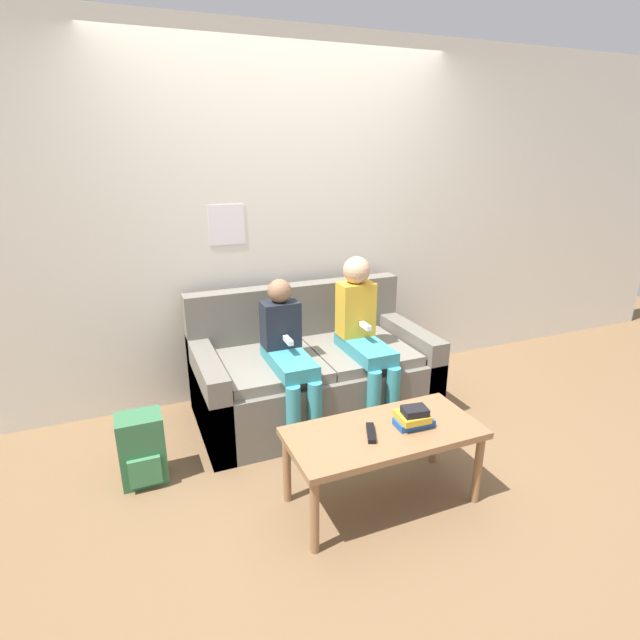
# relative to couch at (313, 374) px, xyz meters

# --- Properties ---
(ground_plane) EXTENTS (10.00, 10.00, 0.00)m
(ground_plane) POSITION_rel_couch_xyz_m (0.00, -0.55, -0.29)
(ground_plane) COLOR brown
(wall_back) EXTENTS (8.00, 0.06, 2.60)m
(wall_back) POSITION_rel_couch_xyz_m (-0.00, 0.52, 1.01)
(wall_back) COLOR silver
(wall_back) RESTS_ON ground_plane
(couch) EXTENTS (1.63, 0.86, 0.87)m
(couch) POSITION_rel_couch_xyz_m (0.00, 0.00, 0.00)
(couch) COLOR #6B665B
(couch) RESTS_ON ground_plane
(coffee_table) EXTENTS (1.02, 0.48, 0.44)m
(coffee_table) POSITION_rel_couch_xyz_m (-0.02, -1.06, 0.10)
(coffee_table) COLOR #8E6642
(coffee_table) RESTS_ON ground_plane
(person_left) EXTENTS (0.24, 0.58, 1.03)m
(person_left) POSITION_rel_couch_xyz_m (-0.25, -0.22, 0.29)
(person_left) COLOR teal
(person_left) RESTS_ON ground_plane
(person_right) EXTENTS (0.24, 0.58, 1.13)m
(person_right) POSITION_rel_couch_xyz_m (0.30, -0.20, 0.35)
(person_right) COLOR teal
(person_right) RESTS_ON ground_plane
(tv_remote) EXTENTS (0.10, 0.17, 0.02)m
(tv_remote) POSITION_rel_couch_xyz_m (-0.11, -1.07, 0.16)
(tv_remote) COLOR black
(tv_remote) RESTS_ON coffee_table
(book_stack) EXTENTS (0.20, 0.15, 0.11)m
(book_stack) POSITION_rel_couch_xyz_m (0.14, -1.08, 0.20)
(book_stack) COLOR #23519E
(book_stack) RESTS_ON coffee_table
(backpack) EXTENTS (0.25, 0.22, 0.41)m
(backpack) POSITION_rel_couch_xyz_m (-1.19, -0.38, -0.09)
(backpack) COLOR #336B42
(backpack) RESTS_ON ground_plane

